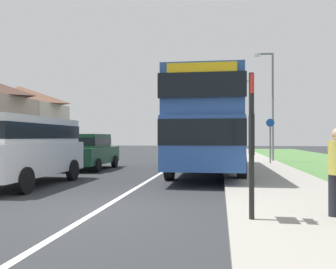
{
  "coord_description": "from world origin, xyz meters",
  "views": [
    {
      "loc": [
        2.47,
        -7.13,
        1.5
      ],
      "look_at": [
        0.78,
        4.74,
        1.6
      ],
      "focal_mm": 39.17,
      "sensor_mm": 36.0,
      "label": 1
    }
  ],
  "objects_px": {
    "street_lamp_mid": "(271,99)",
    "parked_car_dark_green": "(88,150)",
    "cycle_route_sign": "(270,139)",
    "parked_van_white": "(23,145)",
    "bus_stop_sign": "(251,135)",
    "double_decker_bus": "(208,123)",
    "street_lamp_far": "(249,111)"
  },
  "relations": [
    {
      "from": "double_decker_bus",
      "to": "parked_car_dark_green",
      "type": "xyz_separation_m",
      "value": [
        -5.6,
        0.69,
        -1.23
      ]
    },
    {
      "from": "street_lamp_mid",
      "to": "street_lamp_far",
      "type": "distance_m",
      "value": 15.73
    },
    {
      "from": "street_lamp_mid",
      "to": "parked_car_dark_green",
      "type": "bearing_deg",
      "value": -146.33
    },
    {
      "from": "cycle_route_sign",
      "to": "parked_car_dark_green",
      "type": "bearing_deg",
      "value": -155.93
    },
    {
      "from": "double_decker_bus",
      "to": "parked_car_dark_green",
      "type": "relative_size",
      "value": 2.55
    },
    {
      "from": "parked_van_white",
      "to": "parked_car_dark_green",
      "type": "xyz_separation_m",
      "value": [
        -0.05,
        5.79,
        -0.36
      ]
    },
    {
      "from": "bus_stop_sign",
      "to": "street_lamp_far",
      "type": "relative_size",
      "value": 0.36
    },
    {
      "from": "parked_car_dark_green",
      "to": "cycle_route_sign",
      "type": "distance_m",
      "value": 9.66
    },
    {
      "from": "street_lamp_mid",
      "to": "parked_van_white",
      "type": "bearing_deg",
      "value": -127.41
    },
    {
      "from": "parked_van_white",
      "to": "street_lamp_mid",
      "type": "height_order",
      "value": "street_lamp_mid"
    },
    {
      "from": "parked_van_white",
      "to": "bus_stop_sign",
      "type": "distance_m",
      "value": 7.88
    },
    {
      "from": "cycle_route_sign",
      "to": "street_lamp_far",
      "type": "relative_size",
      "value": 0.34
    },
    {
      "from": "cycle_route_sign",
      "to": "double_decker_bus",
      "type": "bearing_deg",
      "value": -124.77
    },
    {
      "from": "cycle_route_sign",
      "to": "street_lamp_far",
      "type": "height_order",
      "value": "street_lamp_far"
    },
    {
      "from": "cycle_route_sign",
      "to": "bus_stop_sign",
      "type": "bearing_deg",
      "value": -98.74
    },
    {
      "from": "double_decker_bus",
      "to": "parked_car_dark_green",
      "type": "height_order",
      "value": "double_decker_bus"
    },
    {
      "from": "parked_car_dark_green",
      "to": "bus_stop_sign",
      "type": "xyz_separation_m",
      "value": [
        6.65,
        -10.08,
        0.63
      ]
    },
    {
      "from": "bus_stop_sign",
      "to": "cycle_route_sign",
      "type": "distance_m",
      "value": 14.18
    },
    {
      "from": "double_decker_bus",
      "to": "bus_stop_sign",
      "type": "bearing_deg",
      "value": -83.62
    },
    {
      "from": "street_lamp_far",
      "to": "parked_car_dark_green",
      "type": "bearing_deg",
      "value": -112.52
    },
    {
      "from": "street_lamp_mid",
      "to": "street_lamp_far",
      "type": "height_order",
      "value": "street_lamp_far"
    },
    {
      "from": "parked_van_white",
      "to": "street_lamp_mid",
      "type": "xyz_separation_m",
      "value": [
        9.08,
        11.87,
        2.55
      ]
    },
    {
      "from": "cycle_route_sign",
      "to": "street_lamp_far",
      "type": "xyz_separation_m",
      "value": [
        0.23,
        17.87,
        2.78
      ]
    },
    {
      "from": "cycle_route_sign",
      "to": "street_lamp_mid",
      "type": "bearing_deg",
      "value": 81.55
    },
    {
      "from": "parked_car_dark_green",
      "to": "street_lamp_far",
      "type": "distance_m",
      "value": 23.83
    },
    {
      "from": "parked_van_white",
      "to": "cycle_route_sign",
      "type": "height_order",
      "value": "cycle_route_sign"
    },
    {
      "from": "bus_stop_sign",
      "to": "street_lamp_far",
      "type": "height_order",
      "value": "street_lamp_far"
    },
    {
      "from": "cycle_route_sign",
      "to": "street_lamp_mid",
      "type": "relative_size",
      "value": 0.38
    },
    {
      "from": "double_decker_bus",
      "to": "cycle_route_sign",
      "type": "height_order",
      "value": "double_decker_bus"
    },
    {
      "from": "bus_stop_sign",
      "to": "parked_van_white",
      "type": "bearing_deg",
      "value": 146.96
    },
    {
      "from": "parked_van_white",
      "to": "bus_stop_sign",
      "type": "height_order",
      "value": "bus_stop_sign"
    },
    {
      "from": "street_lamp_mid",
      "to": "street_lamp_far",
      "type": "xyz_separation_m",
      "value": [
        -0.08,
        15.72,
        0.39
      ]
    }
  ]
}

